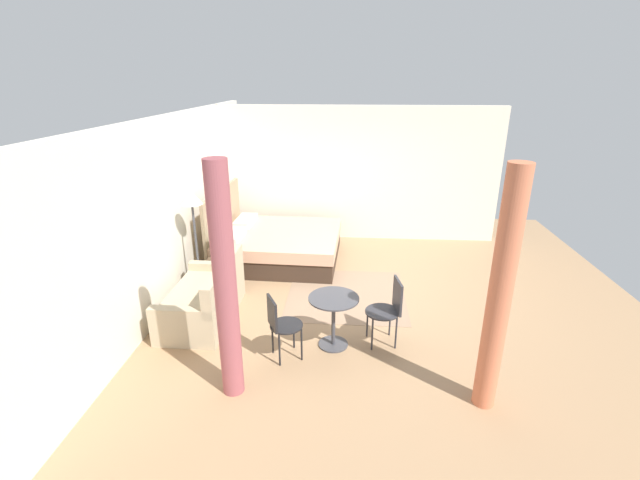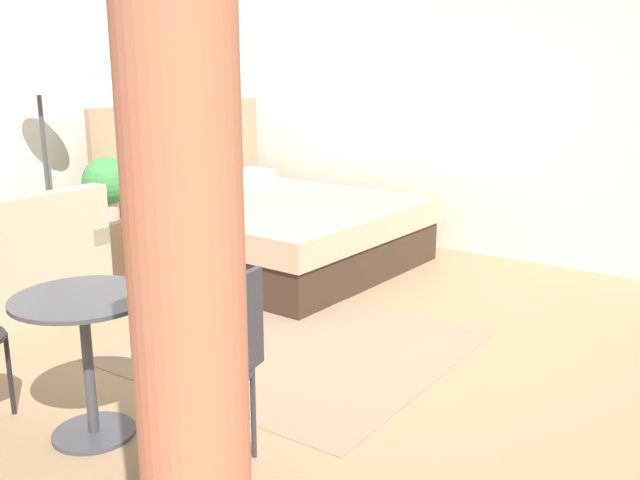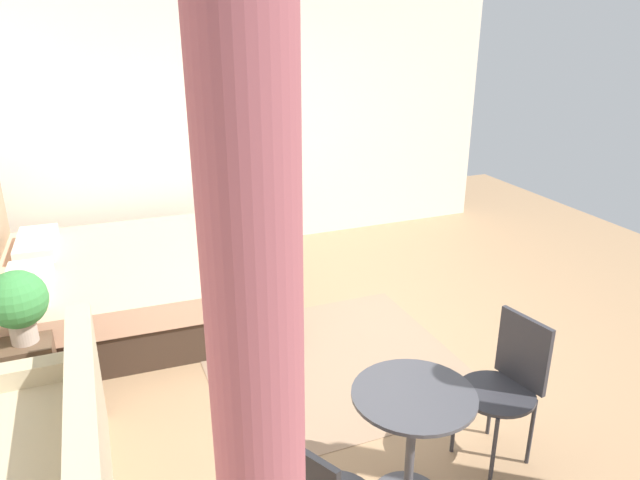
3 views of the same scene
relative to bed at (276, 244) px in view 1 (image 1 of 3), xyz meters
The scene contains 15 objects.
ground_plane 2.02m from the bed, 130.92° to the right, with size 8.32×8.77×0.02m, color #9E7A56.
wall_back 2.18m from the bed, 133.32° to the left, with size 8.32×0.12×2.75m, color silver.
wall_right 2.29m from the bed, 47.91° to the right, with size 0.12×5.77×2.75m, color silver.
area_rug 1.94m from the bed, 135.38° to the right, with size 1.81×1.85×0.01m, color #93755B.
bed is the anchor object (origin of this frame).
couch 2.31m from the bed, 163.43° to the left, with size 1.59×0.86×0.86m.
nightstand 1.23m from the bed, 142.99° to the left, with size 0.52×0.38×0.48m.
potted_plant 1.37m from the bed, 146.88° to the left, with size 0.38×0.38×0.49m.
vase 1.20m from the bed, 137.56° to the left, with size 0.14×0.14×0.23m.
floor_lamp 2.04m from the bed, 143.90° to the left, with size 0.33×0.33×1.67m.
balcony_table 3.02m from the bed, 156.54° to the right, with size 0.64×0.64×0.69m.
cafe_chair_near_window 3.15m from the bed, 169.58° to the right, with size 0.54×0.54×0.84m.
cafe_chair_near_couch 3.27m from the bed, 144.15° to the right, with size 0.51×0.51×0.89m.
curtain_left 4.79m from the bed, 142.52° to the right, with size 0.23×0.23×2.58m.
curtain_right 3.85m from the bed, behind, with size 0.23×0.23×2.58m.
Camera 1 is at (-6.30, 0.13, 3.28)m, focal length 24.52 mm.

